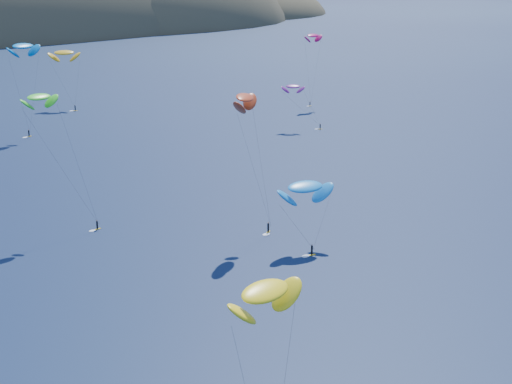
% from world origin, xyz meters
% --- Properties ---
extents(kitesurfer_2, '(10.76, 10.98, 20.42)m').
position_xyz_m(kitesurfer_2, '(-19.46, 30.00, 17.82)').
color(kitesurfer_2, gold).
rests_on(kitesurfer_2, ground).
extents(kitesurfer_3, '(10.98, 11.47, 27.32)m').
position_xyz_m(kitesurfer_3, '(-16.37, 109.29, 25.18)').
color(kitesurfer_3, gold).
rests_on(kitesurfer_3, ground).
extents(kitesurfer_4, '(11.55, 8.76, 28.94)m').
position_xyz_m(kitesurfer_4, '(4.44, 188.70, 25.96)').
color(kitesurfer_4, gold).
rests_on(kitesurfer_4, ground).
extents(kitesurfer_5, '(11.23, 8.83, 13.88)m').
position_xyz_m(kitesurfer_5, '(18.92, 72.72, 10.90)').
color(kitesurfer_5, gold).
rests_on(kitesurfer_5, ground).
extents(kitesurfer_6, '(10.28, 10.22, 14.87)m').
position_xyz_m(kitesurfer_6, '(74.23, 150.35, 12.92)').
color(kitesurfer_6, gold).
rests_on(kitesurfer_6, ground).
extents(kitesurfer_8, '(8.07, 5.32, 26.63)m').
position_xyz_m(kitesurfer_8, '(103.31, 177.84, 24.42)').
color(kitesurfer_8, gold).
rests_on(kitesurfer_8, ground).
extents(kitesurfer_9, '(9.56, 9.81, 28.14)m').
position_xyz_m(kitesurfer_9, '(14.38, 85.58, 25.58)').
color(kitesurfer_9, gold).
rests_on(kitesurfer_9, ground).
extents(kitesurfer_11, '(11.58, 15.63, 21.80)m').
position_xyz_m(kitesurfer_11, '(28.69, 224.17, 18.84)').
color(kitesurfer_11, gold).
rests_on(kitesurfer_11, ground).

